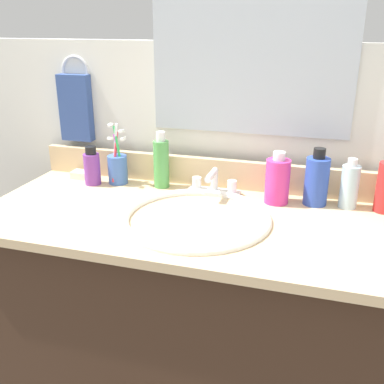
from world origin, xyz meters
The scene contains 16 objects.
vanity_cabinet centered at (0.00, 0.00, 0.42)m, with size 1.12×0.48×0.84m, color #382316.
countertop centered at (0.00, 0.00, 0.85)m, with size 1.16×0.52×0.03m, color #D1B284.
backsplash centered at (0.00, 0.25, 0.91)m, with size 1.16×0.02×0.09m, color #D1B284.
back_wall centered at (0.00, 0.31, 0.65)m, with size 2.26×0.04×1.30m, color silver.
mirror_panel centered at (0.10, 0.29, 1.31)m, with size 0.60×0.01×0.56m, color #B2BCC6.
towel_ring centered at (-0.48, 0.29, 1.20)m, with size 0.10×0.10×0.01m, color silver.
hand_towel centered at (-0.48, 0.27, 1.08)m, with size 0.11×0.04×0.22m, color #334C8C.
sink_basin centered at (0.02, -0.02, 0.83)m, with size 0.40×0.40×0.11m.
faucet centered at (0.02, 0.17, 0.89)m, with size 0.16×0.10×0.08m.
bottle_cream_purple centered at (-0.37, 0.15, 0.92)m, with size 0.05×0.05×0.12m.
bottle_gel_clear centered at (0.41, 0.19, 0.93)m, with size 0.05×0.05×0.14m.
bottle_shampoo_blue centered at (0.32, 0.19, 0.93)m, with size 0.07×0.07×0.17m.
bottle_soap_pink centered at (0.21, 0.17, 0.93)m, with size 0.07×0.07×0.15m.
bottle_toner_green centered at (-0.15, 0.20, 0.94)m, with size 0.05×0.05×0.18m.
cup_blue_plastic centered at (-0.30, 0.19, 0.92)m, with size 0.07×0.07×0.20m.
soap_bar centered at (-0.44, 0.20, 0.87)m, with size 0.06×0.04×0.02m, color white.
Camera 1 is at (0.33, -1.07, 1.36)m, focal length 42.14 mm.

